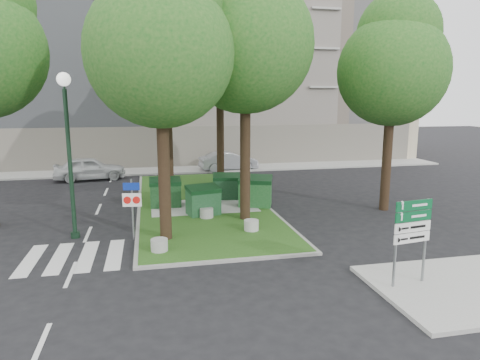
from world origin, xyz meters
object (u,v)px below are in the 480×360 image
object	(u,v)px
tree_median_near_left	(162,39)
car_silver	(228,161)
tree_median_mid	(168,64)
tree_median_far	(221,45)
bollard_left	(159,245)
directional_sign	(412,229)
car_white	(90,168)
bollard_right	(251,225)
tree_median_near_right	(247,31)
traffic_sign_pole	(132,201)
dumpster_c	(227,187)
dumpster_d	(255,191)
bollard_mid	(206,213)
dumpster_b	(203,200)
litter_bin	(243,188)
dumpster_a	(165,193)
tree_street_right	(394,61)
street_lamp	(68,136)

from	to	relation	value
tree_median_near_left	car_silver	bearing A→B (deg)	71.18
tree_median_mid	tree_median_far	bearing A→B (deg)	43.15
bollard_left	directional_sign	world-z (taller)	directional_sign
directional_sign	car_white	world-z (taller)	directional_sign
bollard_right	car_white	bearing A→B (deg)	120.03
tree_median_near_right	traffic_sign_pole	xyz separation A→B (m)	(-4.79, -1.56, -6.48)
tree_median_mid	directional_sign	distance (m)	14.44
tree_median_near_right	tree_median_far	world-z (taller)	tree_median_far
dumpster_c	traffic_sign_pole	bearing A→B (deg)	-121.19
dumpster_d	car_silver	world-z (taller)	dumpster_d
bollard_mid	traffic_sign_pole	world-z (taller)	traffic_sign_pole
car_silver	tree_median_mid	bearing A→B (deg)	146.17
bollard_mid	car_white	bearing A→B (deg)	119.21
tree_median_mid	car_white	size ratio (longest dim) A/B	2.22
dumpster_b	dumpster_d	world-z (taller)	dumpster_d
car_silver	bollard_mid	bearing A→B (deg)	159.51
bollard_right	litter_bin	size ratio (longest dim) A/B	0.81
tree_median_near_left	tree_median_near_right	size ratio (longest dim) A/B	0.92
dumpster_a	tree_median_mid	bearing A→B (deg)	77.37
bollard_right	bollard_mid	bearing A→B (deg)	123.90
tree_median_mid	directional_sign	bearing A→B (deg)	-63.86
dumpster_b	directional_sign	world-z (taller)	directional_sign
bollard_mid	litter_bin	xyz separation A→B (m)	(2.58, 4.25, 0.14)
dumpster_d	bollard_mid	distance (m)	3.13
dumpster_a	dumpster_c	bearing A→B (deg)	18.15
dumpster_c	tree_street_right	bearing A→B (deg)	-16.27
tree_median_far	dumpster_c	world-z (taller)	tree_median_far
tree_median_near_left	tree_median_near_right	world-z (taller)	tree_median_near_right
tree_median_near_right	bollard_left	bearing A→B (deg)	-138.95
dumpster_a	car_white	distance (m)	9.75
tree_median_near_right	tree_median_mid	size ratio (longest dim) A/B	1.15
tree_median_far	bollard_right	xyz separation A→B (m)	(-0.43, -9.28, -7.99)
bollard_left	street_lamp	size ratio (longest dim) A/B	0.09
tree_median_far	directional_sign	size ratio (longest dim) A/B	4.91
bollard_mid	traffic_sign_pole	xyz separation A→B (m)	(-3.07, -2.00, 1.17)
car_silver	dumpster_a	bearing A→B (deg)	148.32
car_silver	dumpster_d	bearing A→B (deg)	170.46
tree_median_mid	street_lamp	size ratio (longest dim) A/B	1.61
tree_median_far	traffic_sign_pole	bearing A→B (deg)	-118.84
tree_street_right	tree_median_near_left	bearing A→B (deg)	-166.61
dumpster_d	car_white	size ratio (longest dim) A/B	0.42
tree_median_mid	bollard_mid	distance (m)	7.89
tree_median_far	dumpster_b	distance (m)	10.16
dumpster_c	tree_median_far	bearing A→B (deg)	92.97
dumpster_c	dumpster_a	bearing A→B (deg)	-153.46
tree_median_near_left	traffic_sign_pole	xyz separation A→B (m)	(-1.29, 0.44, -5.81)
dumpster_b	bollard_right	world-z (taller)	dumpster_b
litter_bin	directional_sign	distance (m)	12.50
dumpster_c	traffic_sign_pole	distance (m)	7.18
street_lamp	directional_sign	bearing A→B (deg)	-33.94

